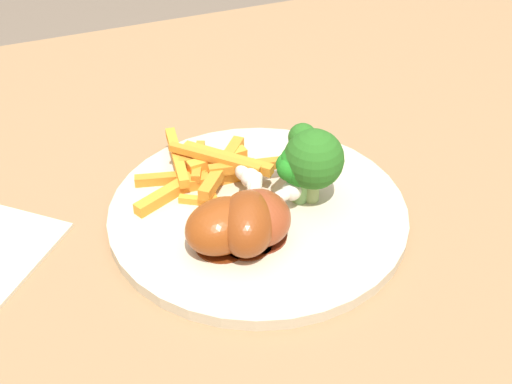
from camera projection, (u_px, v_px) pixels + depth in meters
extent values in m
cube|color=#8E6B47|center=(242.00, 203.00, 0.71)|extent=(1.20, 0.88, 0.03)
cylinder|color=brown|center=(429.00, 177.00, 1.38)|extent=(0.06, 0.06, 0.71)
cylinder|color=beige|center=(256.00, 213.00, 0.67)|extent=(0.29, 0.29, 0.01)
cylinder|color=#89A05C|center=(312.00, 189.00, 0.67)|extent=(0.01, 0.01, 0.03)
sphere|color=#26611B|center=(314.00, 159.00, 0.65)|extent=(0.06, 0.06, 0.06)
sphere|color=#26611B|center=(330.00, 157.00, 0.63)|extent=(0.02, 0.02, 0.02)
sphere|color=#26611B|center=(325.00, 145.00, 0.65)|extent=(0.02, 0.02, 0.02)
sphere|color=#26611B|center=(303.00, 138.00, 0.65)|extent=(0.03, 0.03, 0.03)
cylinder|color=#77AD60|center=(300.00, 189.00, 0.67)|extent=(0.02, 0.02, 0.03)
sphere|color=#1F781C|center=(301.00, 165.00, 0.65)|extent=(0.04, 0.04, 0.04)
sphere|color=#1F781C|center=(288.00, 165.00, 0.65)|extent=(0.02, 0.02, 0.02)
sphere|color=#1F781C|center=(315.00, 164.00, 0.65)|extent=(0.02, 0.02, 0.02)
sphere|color=#1F781C|center=(289.00, 169.00, 0.64)|extent=(0.02, 0.02, 0.02)
cube|color=orange|center=(219.00, 178.00, 0.69)|extent=(0.08, 0.01, 0.01)
cube|color=orange|center=(175.00, 189.00, 0.68)|extent=(0.09, 0.05, 0.01)
cube|color=orange|center=(216.00, 163.00, 0.70)|extent=(0.07, 0.04, 0.01)
cube|color=orange|center=(198.00, 161.00, 0.70)|extent=(0.03, 0.06, 0.01)
cube|color=orange|center=(217.00, 160.00, 0.70)|extent=(0.06, 0.02, 0.01)
cube|color=orange|center=(177.00, 157.00, 0.71)|extent=(0.02, 0.10, 0.01)
cube|color=orange|center=(214.00, 158.00, 0.69)|extent=(0.08, 0.08, 0.01)
cube|color=orange|center=(222.00, 167.00, 0.69)|extent=(0.07, 0.08, 0.01)
cube|color=orange|center=(228.00, 159.00, 0.69)|extent=(0.07, 0.08, 0.01)
cube|color=orange|center=(214.00, 202.00, 0.67)|extent=(0.06, 0.04, 0.01)
cube|color=orange|center=(261.00, 165.00, 0.69)|extent=(0.11, 0.03, 0.01)
cube|color=orange|center=(214.00, 203.00, 0.66)|extent=(0.02, 0.11, 0.01)
cube|color=orange|center=(177.00, 178.00, 0.69)|extent=(0.08, 0.03, 0.01)
cylinder|color=#59200B|center=(247.00, 243.00, 0.62)|extent=(0.05, 0.05, 0.00)
ellipsoid|color=brown|center=(247.00, 223.00, 0.61)|extent=(0.08, 0.09, 0.05)
cylinder|color=beige|center=(251.00, 187.00, 0.65)|extent=(0.02, 0.03, 0.01)
sphere|color=silver|center=(252.00, 178.00, 0.67)|extent=(0.02, 0.02, 0.02)
cylinder|color=#5E220B|center=(223.00, 244.00, 0.62)|extent=(0.05, 0.05, 0.00)
ellipsoid|color=#873A12|center=(222.00, 226.00, 0.61)|extent=(0.08, 0.08, 0.05)
cylinder|color=beige|center=(274.00, 200.00, 0.64)|extent=(0.05, 0.03, 0.01)
sphere|color=silver|center=(292.00, 191.00, 0.65)|extent=(0.02, 0.02, 0.02)
cylinder|color=#602211|center=(259.00, 235.00, 0.63)|extent=(0.05, 0.05, 0.00)
ellipsoid|color=brown|center=(259.00, 218.00, 0.62)|extent=(0.07, 0.08, 0.04)
cylinder|color=beige|center=(250.00, 183.00, 0.66)|extent=(0.02, 0.04, 0.01)
sphere|color=silver|center=(248.00, 171.00, 0.68)|extent=(0.02, 0.02, 0.02)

